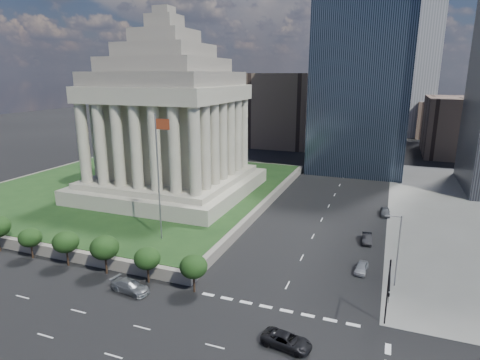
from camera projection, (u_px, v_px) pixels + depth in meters
The scene contains 16 objects.
ground at pixel (350, 165), 126.44m from camera, with size 500.00×500.00×0.00m, color black.
plaza_terrace at pixel (137, 189), 96.51m from camera, with size 66.00×70.00×1.80m, color slate.
plaza_lawn at pixel (136, 185), 96.27m from camera, with size 64.00×68.00×0.10m, color #183415.
war_memorial at pixel (168, 104), 85.68m from camera, with size 34.00×34.00×39.00m, color gray, non-canonical shape.
flagpole at pixel (159, 171), 61.93m from camera, with size 2.52×0.24×20.00m.
tree_row at pixel (48, 243), 60.18m from camera, with size 53.00×4.00×6.00m, color black, non-canonical shape.
midrise_glass at pixel (363, 66), 113.57m from camera, with size 26.00×26.00×60.00m, color black.
building_filler_ne at pixel (456, 126), 139.98m from camera, with size 20.00×30.00×20.00m, color brown.
building_filler_nw at pixel (284, 109), 160.29m from camera, with size 24.00×30.00×28.00m, color brown.
traffic_signal_ne at pixel (388, 290), 42.82m from camera, with size 0.30×5.74×8.00m.
street_lamp_north at pixel (397, 247), 52.64m from camera, with size 2.13×0.22×10.00m.
pickup_truck at pixel (287, 341), 41.72m from camera, with size 5.33×2.46×1.48m, color black.
suv_grey at pixel (130, 286), 52.29m from camera, with size 5.53×2.25×1.60m, color slate.
parked_sedan_near at pixel (361, 268), 57.61m from camera, with size 1.61×3.99×1.36m, color #9FA2A8.
parked_sedan_mid at pixel (367, 238), 67.73m from camera, with size 4.46×1.56×1.47m, color black.
parked_sedan_far at pixel (385, 212), 80.79m from camera, with size 4.57×1.84×1.56m, color #53565A.
Camera 1 is at (11.32, -27.82, 27.60)m, focal length 30.00 mm.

